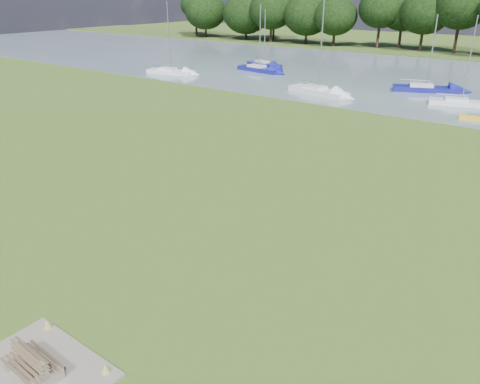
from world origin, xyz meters
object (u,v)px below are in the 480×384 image
Objects in this scene: bench_pair at (32,364)px; sailboat_2 at (264,63)px; sailboat_3 at (318,89)px; sailboat_0 at (461,101)px; sailboat_4 at (426,87)px; sailboat_8 at (259,68)px; kayak at (478,119)px; sailboat_5 at (170,70)px.

sailboat_2 is at bearing 119.87° from bench_pair.
sailboat_2 is 19.87m from sailboat_3.
sailboat_0 is (1.08, 43.90, -0.02)m from bench_pair.
bench_pair is 48.65m from sailboat_4.
sailboat_8 is at bearing 160.35° from sailboat_3.
sailboat_2 is (-29.09, 9.04, 0.05)m from sailboat_0.
bench_pair is 0.59× the size of kayak.
sailboat_4 is 22.31m from sailboat_8.
sailboat_8 is (-27.06, 4.88, 0.08)m from sailboat_0.
sailboat_4 is at bearing 4.03° from sailboat_2.
sailboat_3 is at bearing -24.59° from sailboat_2.
sailboat_5 reaches higher than bench_pair.
sailboat_2 is (-28.01, 52.94, 0.03)m from bench_pair.
bench_pair is at bearing -62.63° from sailboat_5.
sailboat_2 is at bearing 147.32° from sailboat_4.
kayak is at bearing 6.12° from sailboat_3.
sailboat_2 is 14.26m from sailboat_5.
sailboat_4 is at bearing 54.40° from sailboat_3.
bench_pair is 0.20× the size of sailboat_5.
sailboat_2 is 0.81× the size of sailboat_3.
sailboat_5 is (-37.99, 1.38, 0.33)m from kayak.
kayak is 38.02m from sailboat_5.
sailboat_4 reaches higher than kayak.
sailboat_5 is 11.97m from sailboat_8.
sailboat_2 is at bearing 51.05° from sailboat_5.
sailboat_0 is at bearing 90.58° from bench_pair.
sailboat_5 is (-34.23, 40.10, 0.05)m from bench_pair.
sailboat_0 reaches higher than sailboat_4.
sailboat_4 reaches higher than sailboat_2.
sailboat_5 reaches higher than sailboat_8.
bench_pair is 0.23× the size of sailboat_2.
sailboat_8 is (-29.74, 10.06, 0.34)m from kayak.
sailboat_5 is at bearing -101.51° from sailboat_2.
sailboat_0 is at bearing -2.93° from sailboat_2.
sailboat_5 is 1.06× the size of sailboat_8.
sailboat_2 is 24.74m from sailboat_4.
bench_pair is 38.91m from kayak.
kayak is 0.39× the size of sailboat_2.
sailboat_3 reaches higher than sailboat_5.
sailboat_3 is (-12.55, 40.45, 0.05)m from bench_pair.
sailboat_0 is at bearing -6.97° from sailboat_5.
sailboat_2 is at bearing 145.58° from sailboat_0.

